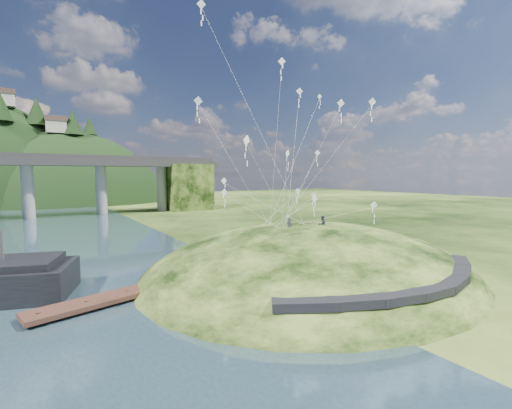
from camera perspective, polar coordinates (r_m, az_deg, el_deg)
ground at (r=30.17m, az=-0.13°, el=-14.60°), size 320.00×320.00×0.00m
grass_hill at (r=36.80m, az=8.90°, el=-13.46°), size 36.00×32.00×13.00m
footpath at (r=28.11m, az=24.76°, el=-12.09°), size 22.29×5.84×0.83m
wooden_dock at (r=30.67m, az=-20.67°, el=-13.69°), size 14.84×5.40×1.05m
kite_flyers at (r=35.49m, az=9.46°, el=-1.97°), size 4.57×1.45×1.83m
kite_swarm at (r=36.96m, az=5.19°, el=11.94°), size 21.42×16.63×20.63m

